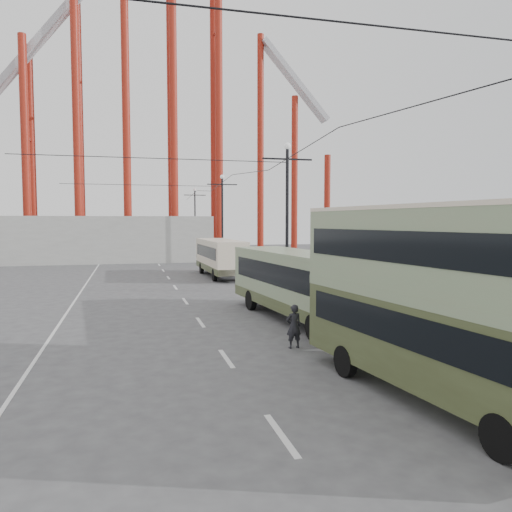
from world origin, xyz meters
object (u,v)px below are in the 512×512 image
object	(u,v)px
pedestrian	(294,326)
single_decker_cream	(220,256)
double_decker_bus	(438,292)
single_decker_green	(299,282)

from	to	relation	value
pedestrian	single_decker_cream	bearing A→B (deg)	-99.61
single_decker_cream	pedestrian	xyz separation A→B (m)	(-1.60, -23.12, -0.89)
double_decker_bus	single_decker_cream	size ratio (longest dim) A/B	0.97
double_decker_bus	single_decker_green	size ratio (longest dim) A/B	0.84
single_decker_green	single_decker_cream	xyz separation A→B (m)	(-0.22, 18.52, -0.07)
double_decker_bus	pedestrian	distance (m)	6.40
double_decker_bus	single_decker_green	xyz separation A→B (m)	(0.08, 10.44, -0.99)
single_decker_green	pedestrian	bearing A→B (deg)	-117.45
single_decker_cream	double_decker_bus	bearing A→B (deg)	-91.20
double_decker_bus	pedestrian	world-z (taller)	double_decker_bus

